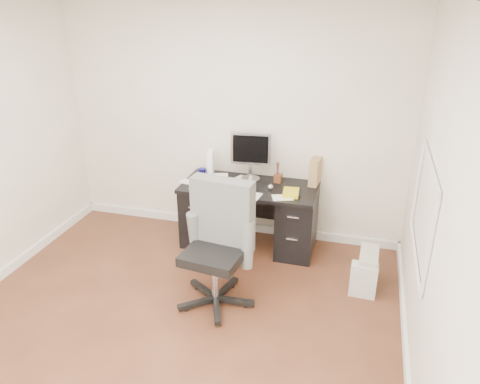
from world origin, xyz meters
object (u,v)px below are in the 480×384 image
object	(u,v)px
pc_tower	(367,270)
lcd_monitor	(251,156)
office_chair	(214,248)
desk	(249,214)
keyboard	(234,187)
wicker_basket	(224,223)

from	to	relation	value
pc_tower	lcd_monitor	bearing A→B (deg)	156.08
office_chair	pc_tower	xyz separation A→B (m)	(1.38, 0.65, -0.40)
desk	pc_tower	xyz separation A→B (m)	(1.34, -0.50, -0.20)
lcd_monitor	keyboard	world-z (taller)	lcd_monitor
keyboard	office_chair	size ratio (longest dim) A/B	0.39
pc_tower	wicker_basket	world-z (taller)	pc_tower
office_chair	wicker_basket	xyz separation A→B (m)	(-0.31, 1.28, -0.42)
office_chair	desk	bearing A→B (deg)	95.53
desk	keyboard	distance (m)	0.41
wicker_basket	office_chair	bearing A→B (deg)	-76.26
desk	office_chair	bearing A→B (deg)	-91.49
pc_tower	wicker_basket	size ratio (longest dim) A/B	1.13
keyboard	wicker_basket	distance (m)	0.67
office_chair	pc_tower	size ratio (longest dim) A/B	3.03
pc_tower	desk	bearing A→B (deg)	161.51
lcd_monitor	keyboard	xyz separation A→B (m)	(-0.12, -0.29, -0.27)
desk	wicker_basket	bearing A→B (deg)	160.26
desk	keyboard	xyz separation A→B (m)	(-0.15, -0.13, 0.36)
desk	pc_tower	bearing A→B (deg)	-20.54
office_chair	pc_tower	bearing A→B (deg)	32.29
keyboard	office_chair	bearing A→B (deg)	-86.42
lcd_monitor	office_chair	size ratio (longest dim) A/B	0.47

